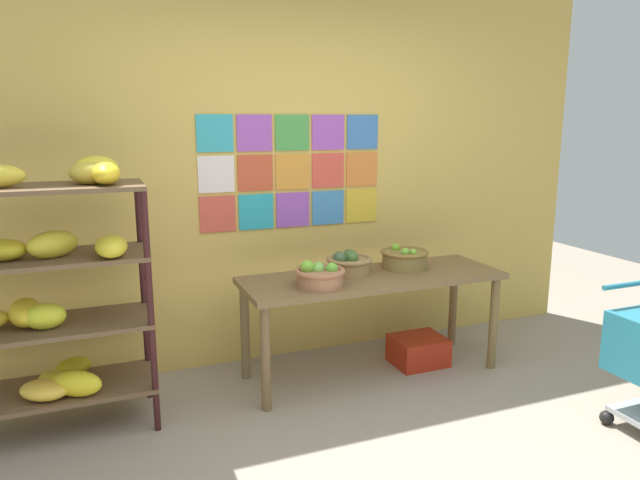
{
  "coord_description": "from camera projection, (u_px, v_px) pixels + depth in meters",
  "views": [
    {
      "loc": [
        -1.28,
        -2.01,
        1.72
      ],
      "look_at": [
        0.04,
        1.29,
        0.98
      ],
      "focal_mm": 32.62,
      "sensor_mm": 36.0,
      "label": 1
    }
  ],
  "objects": [
    {
      "name": "back_wall_with_art",
      "position": [
        282.0,
        159.0,
        4.09
      ],
      "size": [
        4.98,
        0.07,
        2.9
      ],
      "color": "gold",
      "rests_on": "ground"
    },
    {
      "name": "banana_shelf_unit",
      "position": [
        52.0,
        285.0,
        3.12
      ],
      "size": [
        1.05,
        0.54,
        1.52
      ],
      "color": "#361618",
      "rests_on": "ground"
    },
    {
      "name": "display_table",
      "position": [
        372.0,
        287.0,
        3.91
      ],
      "size": [
        1.77,
        0.61,
        0.7
      ],
      "color": "brown",
      "rests_on": "ground"
    },
    {
      "name": "fruit_basket_back_right",
      "position": [
        320.0,
        275.0,
        3.61
      ],
      "size": [
        0.32,
        0.32,
        0.17
      ],
      "color": "#A7704E",
      "rests_on": "display_table"
    },
    {
      "name": "fruit_basket_centre",
      "position": [
        404.0,
        258.0,
        4.06
      ],
      "size": [
        0.34,
        0.34,
        0.16
      ],
      "color": "olive",
      "rests_on": "display_table"
    },
    {
      "name": "fruit_basket_left",
      "position": [
        349.0,
        263.0,
        3.92
      ],
      "size": [
        0.31,
        0.31,
        0.17
      ],
      "color": "#9C7947",
      "rests_on": "display_table"
    },
    {
      "name": "produce_crate_under_table",
      "position": [
        418.0,
        350.0,
        4.16
      ],
      "size": [
        0.36,
        0.31,
        0.2
      ],
      "primitive_type": "cube",
      "color": "#AB2613",
      "rests_on": "ground"
    }
  ]
}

